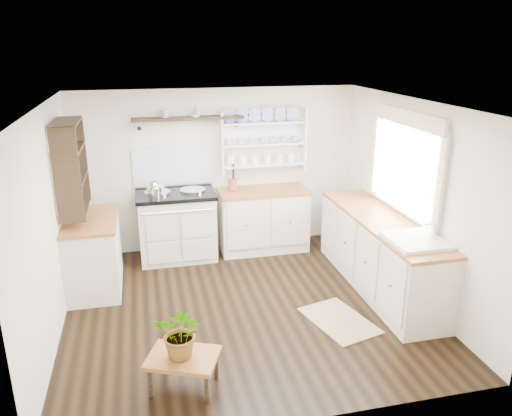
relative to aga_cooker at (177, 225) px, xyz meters
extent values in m
cube|color=black|center=(0.63, -1.57, -0.48)|extent=(4.00, 3.80, 0.01)
cube|color=silver|center=(0.63, 0.33, 0.67)|extent=(4.00, 0.02, 2.30)
cube|color=silver|center=(2.63, -1.57, 0.67)|extent=(0.02, 3.80, 2.30)
cube|color=silver|center=(-1.37, -1.57, 0.67)|extent=(0.02, 3.80, 2.30)
cube|color=white|center=(0.63, -1.57, 1.82)|extent=(4.00, 3.80, 0.01)
cube|color=white|center=(2.59, -1.42, 1.02)|extent=(0.04, 1.40, 1.00)
cube|color=white|center=(2.57, -1.42, 1.02)|extent=(0.02, 1.50, 1.10)
cube|color=#F5E8C4|center=(2.55, -1.42, 1.60)|extent=(0.04, 1.55, 0.18)
cube|color=beige|center=(0.00, 0.00, -0.03)|extent=(1.03, 0.67, 0.90)
cube|color=black|center=(0.00, 0.00, 0.44)|extent=(1.07, 0.71, 0.05)
cylinder|color=silver|center=(-0.24, 0.00, 0.48)|extent=(0.35, 0.35, 0.03)
cylinder|color=silver|center=(0.24, 0.00, 0.48)|extent=(0.35, 0.35, 0.03)
cylinder|color=silver|center=(0.00, -0.37, 0.32)|extent=(0.92, 0.02, 0.02)
cube|color=beige|center=(1.23, 0.03, -0.04)|extent=(1.25, 0.60, 0.88)
cube|color=brown|center=(1.23, 0.03, 0.40)|extent=(1.27, 0.63, 0.04)
cube|color=beige|center=(2.33, -1.47, -0.04)|extent=(0.60, 2.40, 0.88)
cube|color=brown|center=(2.33, -1.47, 0.40)|extent=(0.62, 2.43, 0.04)
cube|color=white|center=(2.33, -2.22, 0.32)|extent=(0.55, 0.60, 0.28)
cylinder|color=silver|center=(2.53, -2.22, 0.52)|extent=(0.02, 0.02, 0.22)
cube|color=beige|center=(-1.07, -0.67, -0.04)|extent=(0.60, 1.10, 0.88)
cube|color=brown|center=(-1.07, -0.67, 0.40)|extent=(0.62, 1.13, 0.04)
cube|color=white|center=(1.28, 0.31, 1.07)|extent=(1.20, 0.03, 0.90)
cube|color=white|center=(1.28, 0.22, 1.07)|extent=(1.20, 0.22, 0.02)
cylinder|color=navy|center=(1.28, 0.23, 1.34)|extent=(0.20, 0.02, 0.20)
cube|color=black|center=(0.23, 0.20, 1.44)|extent=(1.50, 0.24, 0.04)
cone|color=black|center=(-0.42, 0.27, 1.33)|extent=(0.06, 0.20, 0.06)
cone|color=black|center=(0.88, 0.27, 1.33)|extent=(0.06, 0.20, 0.06)
cube|color=black|center=(-1.21, -0.67, 1.07)|extent=(0.28, 0.80, 1.05)
cylinder|color=#9E463A|center=(0.82, 0.11, 0.50)|extent=(0.13, 0.13, 0.15)
cube|color=brown|center=(-0.19, -2.84, -0.18)|extent=(0.72, 0.62, 0.04)
cylinder|color=black|center=(-0.48, -2.89, -0.34)|extent=(0.04, 0.04, 0.28)
cylinder|color=black|center=(-0.35, -2.59, -0.34)|extent=(0.04, 0.04, 0.28)
cylinder|color=black|center=(-0.02, -3.09, -0.34)|extent=(0.04, 0.04, 0.28)
cylinder|color=black|center=(0.11, -2.78, -0.34)|extent=(0.04, 0.04, 0.28)
imported|color=#3F7233|center=(-0.19, -2.84, 0.07)|extent=(0.53, 0.51, 0.46)
cube|color=olive|center=(1.56, -2.12, -0.48)|extent=(0.75, 0.96, 0.02)
camera|label=1|loc=(-0.40, -6.56, 2.43)|focal=35.00mm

